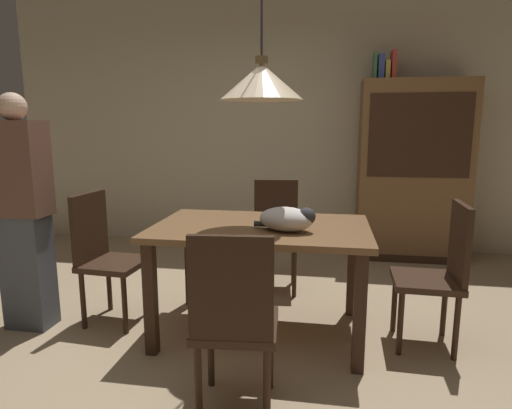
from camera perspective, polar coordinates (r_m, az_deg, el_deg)
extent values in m
plane|color=tan|center=(2.80, -2.94, -19.46)|extent=(10.00, 10.00, 0.00)
cube|color=beige|center=(5.05, 3.42, 10.97)|extent=(6.40, 0.10, 2.90)
cube|color=brown|center=(2.85, 0.69, -3.13)|extent=(1.40, 0.90, 0.04)
cube|color=#382316|center=(2.77, -13.70, -12.00)|extent=(0.07, 0.07, 0.71)
cube|color=#382316|center=(2.57, 13.47, -13.75)|extent=(0.07, 0.07, 0.71)
cube|color=#382316|center=(3.45, -8.63, -7.27)|extent=(0.07, 0.07, 0.71)
cube|color=#382316|center=(3.30, 12.54, -8.25)|extent=(0.07, 0.07, 0.71)
cube|color=#382316|center=(2.97, 21.42, -9.33)|extent=(0.41, 0.41, 0.04)
cube|color=#322014|center=(2.93, 25.22, -4.53)|extent=(0.05, 0.38, 0.48)
cylinder|color=#382316|center=(3.17, 17.73, -12.18)|extent=(0.04, 0.04, 0.41)
cylinder|color=#382316|center=(2.88, 18.45, -14.59)|extent=(0.04, 0.04, 0.41)
cylinder|color=#382316|center=(3.23, 23.51, -12.17)|extent=(0.04, 0.04, 0.41)
cylinder|color=#382316|center=(2.94, 24.84, -14.51)|extent=(0.04, 0.04, 0.41)
cube|color=#382316|center=(3.69, 2.56, -4.80)|extent=(0.44, 0.44, 0.04)
cube|color=#322014|center=(3.81, 2.64, -0.31)|extent=(0.38, 0.08, 0.48)
cylinder|color=#382316|center=(3.61, -0.08, -8.88)|extent=(0.04, 0.04, 0.41)
cylinder|color=#382316|center=(3.60, 5.07, -8.95)|extent=(0.04, 0.04, 0.41)
cylinder|color=#382316|center=(3.91, 0.21, -7.34)|extent=(0.04, 0.04, 0.41)
cylinder|color=#382316|center=(3.91, 4.94, -7.40)|extent=(0.04, 0.04, 0.41)
cube|color=#382316|center=(2.20, -2.60, -15.60)|extent=(0.43, 0.43, 0.04)
cube|color=#322014|center=(1.93, -3.34, -10.99)|extent=(0.38, 0.07, 0.48)
cylinder|color=#382316|center=(2.44, 1.88, -18.86)|extent=(0.04, 0.04, 0.41)
cylinder|color=#382316|center=(2.47, -5.96, -18.49)|extent=(0.04, 0.04, 0.41)
cylinder|color=#382316|center=(2.16, 1.45, -22.99)|extent=(0.04, 0.04, 0.41)
cylinder|color=#382316|center=(2.20, -7.59, -22.45)|extent=(0.04, 0.04, 0.41)
cube|color=#382316|center=(3.25, -18.11, -7.42)|extent=(0.43, 0.43, 0.04)
cube|color=#322014|center=(3.28, -21.04, -2.73)|extent=(0.06, 0.38, 0.48)
cylinder|color=#382316|center=(3.12, -16.88, -12.51)|extent=(0.04, 0.04, 0.41)
cylinder|color=#382316|center=(3.38, -14.10, -10.58)|extent=(0.04, 0.04, 0.41)
cylinder|color=#382316|center=(3.29, -21.80, -11.63)|extent=(0.04, 0.04, 0.41)
cylinder|color=#382316|center=(3.53, -18.77, -9.89)|extent=(0.04, 0.04, 0.41)
ellipsoid|color=silver|center=(2.68, 3.96, -1.93)|extent=(0.38, 0.29, 0.15)
sphere|color=#333338|center=(2.65, 6.68, -1.57)|extent=(0.11, 0.11, 0.11)
cylinder|color=#333338|center=(2.76, 1.60, -2.60)|extent=(0.18, 0.04, 0.04)
cone|color=beige|center=(2.78, 0.73, 15.85)|extent=(0.52, 0.52, 0.22)
cylinder|color=#513D23|center=(2.80, 0.74, 18.50)|extent=(0.08, 0.08, 0.04)
cube|color=brown|center=(4.80, 19.93, 4.13)|extent=(1.10, 0.44, 1.85)
cube|color=#382316|center=(4.56, 20.72, 8.45)|extent=(0.97, 0.01, 0.81)
cube|color=#382316|center=(4.97, 19.30, -6.07)|extent=(1.12, 0.45, 0.08)
cube|color=#427A4C|center=(4.75, 15.34, 17.09)|extent=(0.03, 0.20, 0.26)
cube|color=#384C93|center=(4.76, 16.04, 16.93)|extent=(0.06, 0.24, 0.24)
cube|color=gold|center=(4.76, 16.83, 16.52)|extent=(0.04, 0.20, 0.18)
cube|color=#B73833|center=(4.77, 17.58, 17.07)|extent=(0.04, 0.22, 0.28)
cube|color=#4C515B|center=(3.42, -27.76, -7.80)|extent=(0.30, 0.20, 0.80)
cube|color=brown|center=(3.28, -28.80, 4.15)|extent=(0.36, 0.22, 0.63)
sphere|color=#DBB293|center=(3.27, -29.42, 11.14)|extent=(0.18, 0.18, 0.18)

